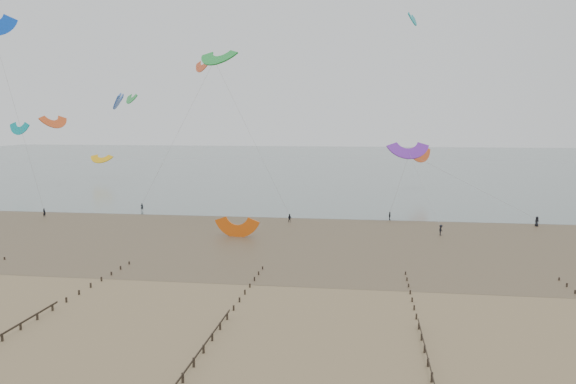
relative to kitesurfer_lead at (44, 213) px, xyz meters
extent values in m
plane|color=brown|center=(45.84, -44.40, -0.88)|extent=(500.00, 500.00, 0.00)
plane|color=#475654|center=(45.84, 155.60, -0.85)|extent=(500.00, 500.00, 0.00)
plane|color=#473A28|center=(45.84, -9.40, -0.86)|extent=(500.00, 500.00, 0.00)
ellipsoid|color=slate|center=(27.84, -22.40, -0.87)|extent=(23.60, 14.36, 0.01)
ellipsoid|color=slate|center=(57.84, -6.40, -0.87)|extent=(33.64, 18.32, 0.01)
ellipsoid|color=slate|center=(90.84, -14.40, -0.87)|extent=(19.65, 13.67, 0.01)
ellipsoid|color=slate|center=(5.84, -4.40, -0.87)|extent=(26.95, 14.22, 0.01)
cube|color=black|center=(13.84, -32.40, -0.70)|extent=(0.16, 0.16, 0.45)
cube|color=black|center=(31.84, -58.71, -0.56)|extent=(0.16, 0.16, 0.74)
cube|color=black|center=(31.84, -56.08, -0.57)|extent=(0.16, 0.16, 0.71)
cube|color=black|center=(31.84, -53.45, -0.59)|extent=(0.16, 0.16, 0.68)
cube|color=black|center=(31.84, -50.82, -0.60)|extent=(0.16, 0.16, 0.65)
cube|color=black|center=(31.84, -48.19, -0.61)|extent=(0.16, 0.16, 0.62)
cube|color=black|center=(31.84, -45.56, -0.63)|extent=(0.16, 0.16, 0.59)
cube|color=black|center=(31.84, -42.92, -0.64)|extent=(0.16, 0.16, 0.57)
cube|color=black|center=(31.84, -40.29, -0.66)|extent=(0.16, 0.16, 0.54)
cube|color=black|center=(31.84, -37.66, -0.67)|extent=(0.16, 0.16, 0.51)
cube|color=black|center=(31.84, -35.03, -0.69)|extent=(0.16, 0.16, 0.48)
cube|color=black|center=(31.84, -32.40, -0.70)|extent=(0.16, 0.16, 0.45)
cube|color=black|center=(49.84, -63.98, -0.53)|extent=(0.16, 0.16, 0.80)
cube|color=black|center=(49.84, -61.35, -0.54)|extent=(0.16, 0.16, 0.77)
cube|color=black|center=(49.84, -58.71, -0.56)|extent=(0.16, 0.16, 0.74)
cube|color=black|center=(49.84, -56.08, -0.57)|extent=(0.16, 0.16, 0.71)
cube|color=black|center=(49.84, -53.45, -0.59)|extent=(0.16, 0.16, 0.68)
cube|color=black|center=(49.84, -50.82, -0.60)|extent=(0.16, 0.16, 0.65)
cube|color=black|center=(49.84, -48.19, -0.61)|extent=(0.16, 0.16, 0.62)
cube|color=black|center=(49.84, -45.56, -0.63)|extent=(0.16, 0.16, 0.59)
cube|color=black|center=(49.84, -42.92, -0.64)|extent=(0.16, 0.16, 0.57)
cube|color=black|center=(49.84, -40.29, -0.66)|extent=(0.16, 0.16, 0.54)
cube|color=black|center=(49.84, -37.66, -0.67)|extent=(0.16, 0.16, 0.51)
cube|color=black|center=(49.84, -35.03, -0.69)|extent=(0.16, 0.16, 0.48)
cube|color=black|center=(49.84, -32.40, -0.70)|extent=(0.16, 0.16, 0.45)
cube|color=black|center=(67.84, -61.35, -0.54)|extent=(0.16, 0.16, 0.77)
cube|color=black|center=(67.84, -58.71, -0.56)|extent=(0.16, 0.16, 0.74)
cube|color=black|center=(67.84, -56.08, -0.57)|extent=(0.16, 0.16, 0.71)
cube|color=black|center=(67.84, -53.45, -0.59)|extent=(0.16, 0.16, 0.68)
cube|color=black|center=(67.84, -50.82, -0.60)|extent=(0.16, 0.16, 0.65)
cube|color=black|center=(67.84, -48.19, -0.61)|extent=(0.16, 0.16, 0.62)
cube|color=black|center=(67.84, -45.56, -0.63)|extent=(0.16, 0.16, 0.59)
cube|color=black|center=(67.84, -42.92, -0.64)|extent=(0.16, 0.16, 0.57)
cube|color=black|center=(67.84, -40.29, -0.66)|extent=(0.16, 0.16, 0.54)
cube|color=black|center=(67.84, -37.66, -0.67)|extent=(0.16, 0.16, 0.51)
cube|color=black|center=(67.84, -35.03, -0.69)|extent=(0.16, 0.16, 0.48)
cube|color=black|center=(67.84, -32.40, -0.70)|extent=(0.16, 0.16, 0.45)
cube|color=black|center=(85.84, -37.66, -0.67)|extent=(0.16, 0.16, 0.51)
cube|color=black|center=(85.84, -35.03, -0.69)|extent=(0.16, 0.16, 0.48)
cube|color=black|center=(85.84, -32.40, -0.70)|extent=(0.16, 0.16, 0.45)
imported|color=black|center=(0.00, 0.00, 0.00)|extent=(0.70, 0.52, 1.75)
imported|color=black|center=(93.37, 3.35, 0.03)|extent=(0.96, 1.06, 1.82)
imported|color=black|center=(67.37, 6.25, -0.08)|extent=(0.56, 1.00, 1.60)
imported|color=black|center=(15.89, 10.38, -0.10)|extent=(0.67, 0.56, 1.56)
imported|color=black|center=(75.21, -7.30, 0.03)|extent=(1.13, 1.35, 1.82)
imported|color=black|center=(48.73, 1.15, -0.10)|extent=(0.77, 0.61, 1.56)
camera|label=1|loc=(62.85, -101.30, 18.15)|focal=35.00mm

